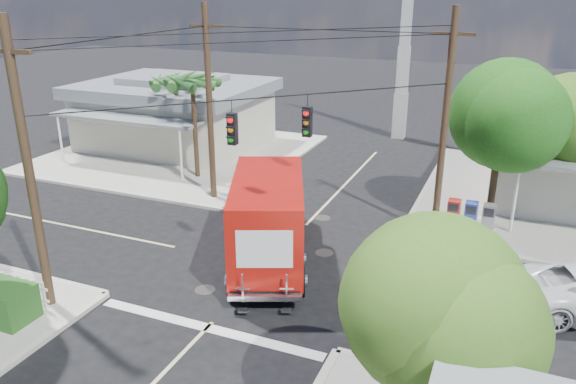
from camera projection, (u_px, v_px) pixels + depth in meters
The scene contains 13 objects.
ground at pixel (267, 266), 20.59m from camera, with size 120.00×120.00×0.00m, color black.
sidewalk_nw at pixel (179, 154), 33.91m from camera, with size 14.12×14.12×0.14m.
road_markings at pixel (249, 284), 19.31m from camera, with size 32.00×32.00×0.01m.
building_nw at pixel (175, 112), 34.93m from camera, with size 10.80×10.20×4.30m.
radio_tower at pixel (404, 52), 35.72m from camera, with size 0.80×0.80×17.00m.
tree_ne_front at pixel (503, 117), 22.15m from camera, with size 4.21×4.14×6.66m.
tree_ne_back at pixel (570, 125), 23.31m from camera, with size 3.77×3.66×5.82m.
tree_se at pixel (444, 310), 10.38m from camera, with size 3.67×3.54×5.62m.
palm_nw_front at pixel (192, 83), 28.03m from camera, with size 3.01×3.08×5.59m.
palm_nw_back at pixel (176, 83), 30.18m from camera, with size 3.01×3.08×5.19m.
utility_poles at pixel (245, 128), 20.91m from camera, with size 12.00×10.68×9.00m.
vending_boxes at pixel (471, 215), 23.35m from camera, with size 1.90×0.50×1.10m.
delivery_truck at pixel (269, 216), 20.52m from camera, with size 5.11×8.09×3.38m.
Camera 1 is at (7.81, -16.62, 9.72)m, focal length 35.00 mm.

